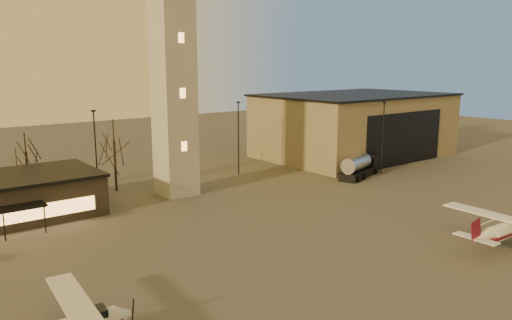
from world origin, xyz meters
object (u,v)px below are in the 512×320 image
at_px(cessna_front, 507,233).
at_px(fuel_truck, 359,168).
at_px(control_tower, 173,54).
at_px(hangar, 355,125).

bearing_deg(cessna_front, fuel_truck, 69.83).
xyz_separation_m(control_tower, fuel_truck, (24.11, -7.35, -15.10)).
xyz_separation_m(cessna_front, fuel_truck, (10.42, 24.97, 0.10)).
bearing_deg(control_tower, fuel_truck, -16.96).
distance_m(control_tower, fuel_truck, 29.39).
distance_m(hangar, cessna_front, 42.79).
distance_m(cessna_front, fuel_truck, 27.05).
height_order(control_tower, fuel_truck, control_tower).
bearing_deg(hangar, cessna_front, -121.57).
bearing_deg(hangar, fuel_truck, -136.37).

